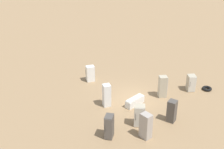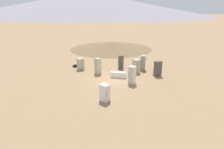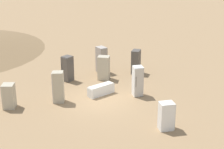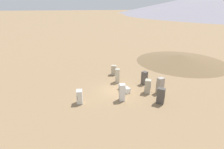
# 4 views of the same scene
# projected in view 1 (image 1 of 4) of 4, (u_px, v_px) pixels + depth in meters

# --- Properties ---
(ground_plane) EXTENTS (1000.00, 1000.00, 0.00)m
(ground_plane) POSITION_uv_depth(u_px,v_px,m) (134.00, 98.00, 26.76)
(ground_plane) COLOR #937551
(discarded_fridge_0) EXTENTS (0.75, 0.88, 1.52)m
(discarded_fridge_0) POSITION_uv_depth(u_px,v_px,m) (90.00, 74.00, 29.27)
(discarded_fridge_0) COLOR white
(discarded_fridge_0) RESTS_ON ground_plane
(discarded_fridge_1) EXTENTS (0.87, 0.68, 1.93)m
(discarded_fridge_1) POSITION_uv_depth(u_px,v_px,m) (146.00, 126.00, 21.60)
(discarded_fridge_1) COLOR #A89E93
(discarded_fridge_1) RESTS_ON ground_plane
(discarded_fridge_2) EXTENTS (0.84, 0.87, 1.78)m
(discarded_fridge_2) POSITION_uv_depth(u_px,v_px,m) (172.00, 111.00, 23.39)
(discarded_fridge_2) COLOR #4C4742
(discarded_fridge_2) RESTS_ON ground_plane
(discarded_fridge_3) EXTENTS (0.80, 0.85, 1.94)m
(discarded_fridge_3) POSITION_uv_depth(u_px,v_px,m) (163.00, 87.00, 26.58)
(discarded_fridge_3) COLOR #B2A88E
(discarded_fridge_3) RESTS_ON ground_plane
(discarded_fridge_4) EXTENTS (0.75, 0.72, 1.94)m
(discarded_fridge_4) POSITION_uv_depth(u_px,v_px,m) (107.00, 95.00, 25.31)
(discarded_fridge_4) COLOR white
(discarded_fridge_4) RESTS_ON ground_plane
(discarded_fridge_5) EXTENTS (0.94, 1.88, 0.66)m
(discarded_fridge_5) POSITION_uv_depth(u_px,v_px,m) (135.00, 101.00, 25.67)
(discarded_fridge_5) COLOR white
(discarded_fridge_5) RESTS_ON ground_plane
(discarded_fridge_6) EXTENTS (0.97, 0.93, 1.48)m
(discarded_fridge_6) POSITION_uv_depth(u_px,v_px,m) (191.00, 83.00, 27.64)
(discarded_fridge_6) COLOR #B2A88E
(discarded_fridge_6) RESTS_ON ground_plane
(discarded_fridge_7) EXTENTS (1.01, 1.03, 1.69)m
(discarded_fridge_7) POSITION_uv_depth(u_px,v_px,m) (139.00, 115.00, 22.94)
(discarded_fridge_7) COLOR #B2A88E
(discarded_fridge_7) RESTS_ON ground_plane
(discarded_fridge_8) EXTENTS (0.94, 0.94, 1.77)m
(discarded_fridge_8) POSITION_uv_depth(u_px,v_px,m) (109.00, 127.00, 21.65)
(discarded_fridge_8) COLOR #4C4742
(discarded_fridge_8) RESTS_ON ground_plane
(scrap_tire) EXTENTS (0.86, 0.86, 0.24)m
(scrap_tire) POSITION_uv_depth(u_px,v_px,m) (207.00, 89.00, 28.01)
(scrap_tire) COLOR black
(scrap_tire) RESTS_ON ground_plane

